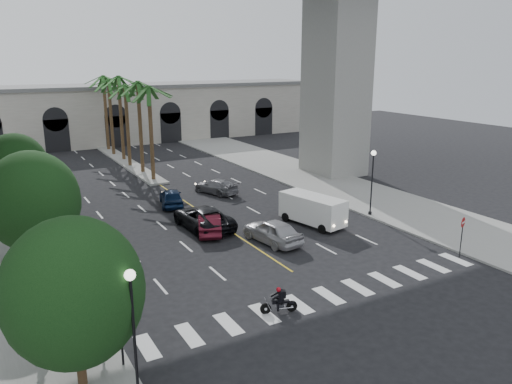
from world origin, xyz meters
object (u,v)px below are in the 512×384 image
at_px(lamp_post_left_near, 134,326).
at_px(traffic_signal_far, 97,276).
at_px(motorcycle_rider, 280,301).
at_px(lamp_post_right, 372,177).
at_px(do_not_enter_sign, 463,229).
at_px(traffic_signal_near, 119,312).
at_px(pedestrian_a, 44,327).
at_px(car_c, 203,218).
at_px(car_d, 216,186).
at_px(lamp_post_left_far, 49,191).
at_px(cargo_van, 313,209).
at_px(car_a, 273,231).
at_px(car_e, 171,197).
at_px(car_b, 209,223).

bearing_deg(lamp_post_left_near, traffic_signal_far, 89.12).
bearing_deg(motorcycle_rider, lamp_post_right, 51.58).
distance_m(lamp_post_right, do_not_enter_sign, 9.50).
relative_size(traffic_signal_near, traffic_signal_far, 1.00).
relative_size(pedestrian_a, do_not_enter_sign, 0.68).
height_order(car_c, car_d, car_c).
relative_size(traffic_signal_near, motorcycle_rider, 1.97).
bearing_deg(lamp_post_left_far, car_d, 16.40).
xyz_separation_m(lamp_post_left_near, pedestrian_a, (-2.47, 5.49, -2.15)).
bearing_deg(do_not_enter_sign, lamp_post_left_near, 168.44).
bearing_deg(lamp_post_right, pedestrian_a, -163.45).
relative_size(traffic_signal_far, cargo_van, 0.65).
bearing_deg(car_d, lamp_post_right, 102.85).
relative_size(lamp_post_right, do_not_enter_sign, 1.99).
xyz_separation_m(car_a, car_d, (2.08, 13.63, -0.15)).
bearing_deg(lamp_post_left_far, cargo_van, -23.12).
bearing_deg(traffic_signal_near, do_not_enter_sign, 2.97).
height_order(traffic_signal_far, car_d, traffic_signal_far).
bearing_deg(motorcycle_rider, cargo_van, 65.58).
distance_m(lamp_post_left_far, traffic_signal_far, 14.52).
xyz_separation_m(lamp_post_left_far, traffic_signal_far, (0.10, -14.50, -0.71)).
relative_size(lamp_post_left_far, traffic_signal_far, 1.47).
height_order(car_e, cargo_van, cargo_van).
bearing_deg(pedestrian_a, traffic_signal_far, -4.03).
distance_m(lamp_post_right, car_a, 10.26).
bearing_deg(do_not_enter_sign, car_d, 86.65).
bearing_deg(lamp_post_left_near, do_not_enter_sign, 9.42).
xyz_separation_m(motorcycle_rider, car_c, (1.76, 13.54, 0.23)).
distance_m(traffic_signal_far, pedestrian_a, 3.11).
height_order(traffic_signal_near, car_e, traffic_signal_near).
distance_m(traffic_signal_near, car_e, 23.31).
distance_m(lamp_post_right, car_e, 16.86).
relative_size(traffic_signal_near, car_e, 0.82).
bearing_deg(traffic_signal_near, car_c, 55.54).
relative_size(car_a, cargo_van, 0.87).
distance_m(traffic_signal_near, cargo_van, 20.65).
distance_m(lamp_post_left_near, traffic_signal_near, 2.60).
bearing_deg(car_a, car_e, -83.87).
relative_size(traffic_signal_near, do_not_enter_sign, 1.36).
bearing_deg(motorcycle_rider, do_not_enter_sign, 19.55).
relative_size(lamp_post_right, car_b, 1.19).
relative_size(traffic_signal_far, car_d, 0.78).
bearing_deg(car_d, car_c, 40.14).
bearing_deg(car_b, lamp_post_left_near, 79.65).
height_order(traffic_signal_far, cargo_van, traffic_signal_far).
bearing_deg(cargo_van, pedestrian_a, -170.49).
height_order(motorcycle_rider, car_d, motorcycle_rider).
xyz_separation_m(car_d, cargo_van, (2.53, -11.89, 0.58)).
distance_m(lamp_post_right, pedestrian_a, 26.45).
xyz_separation_m(motorcycle_rider, do_not_enter_sign, (13.76, 0.39, 1.33)).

